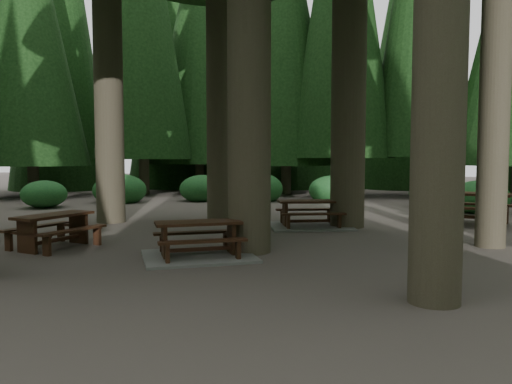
% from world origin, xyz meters
% --- Properties ---
extents(ground, '(80.00, 80.00, 0.00)m').
position_xyz_m(ground, '(0.00, 0.00, 0.00)').
color(ground, '#524842').
rests_on(ground, ground).
extents(picnic_table_a, '(2.56, 2.44, 0.68)m').
position_xyz_m(picnic_table_a, '(0.04, -0.58, 0.22)').
color(picnic_table_a, gray).
rests_on(picnic_table_a, ground).
extents(picnic_table_b, '(1.62, 1.86, 0.70)m').
position_xyz_m(picnic_table_b, '(-3.18, -0.41, 0.46)').
color(picnic_table_b, black).
rests_on(picnic_table_b, ground).
extents(picnic_table_c, '(2.57, 2.35, 0.71)m').
position_xyz_m(picnic_table_c, '(1.44, 3.91, 0.23)').
color(picnic_table_c, gray).
rests_on(picnic_table_c, ground).
extents(picnic_table_d, '(2.45, 2.21, 0.88)m').
position_xyz_m(picnic_table_d, '(5.68, 5.60, 0.58)').
color(picnic_table_d, black).
rests_on(picnic_table_d, ground).
extents(shrub_ring, '(23.86, 24.64, 1.49)m').
position_xyz_m(shrub_ring, '(0.70, 0.75, 0.40)').
color(shrub_ring, '#1F5A2B').
rests_on(shrub_ring, ground).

